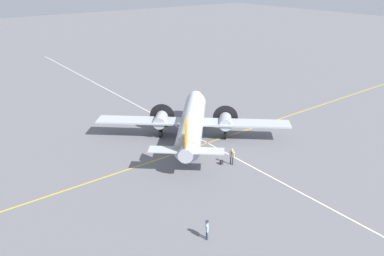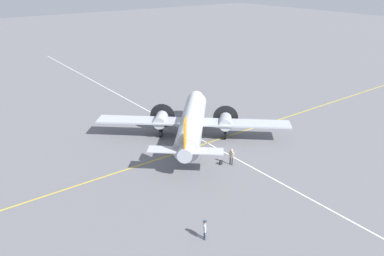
% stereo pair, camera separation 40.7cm
% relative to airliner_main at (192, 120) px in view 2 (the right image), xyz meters
% --- Properties ---
extents(ground_plane, '(300.00, 300.00, 0.00)m').
position_rel_airliner_main_xyz_m(ground_plane, '(0.30, 0.34, -2.60)').
color(ground_plane, slate).
extents(apron_line_eastwest, '(120.00, 0.16, 0.01)m').
position_rel_airliner_main_xyz_m(apron_line_eastwest, '(0.30, 1.81, -2.60)').
color(apron_line_eastwest, gold).
rests_on(apron_line_eastwest, ground_plane).
extents(apron_line_northsouth, '(0.16, 120.00, 0.01)m').
position_rel_airliner_main_xyz_m(apron_line_northsouth, '(-0.91, 0.34, -2.60)').
color(apron_line_northsouth, silver).
rests_on(apron_line_northsouth, ground_plane).
extents(airliner_main, '(19.14, 18.44, 6.03)m').
position_rel_airliner_main_xyz_m(airliner_main, '(0.00, 0.00, 0.00)').
color(airliner_main, '#ADB2BC').
rests_on(airliner_main, ground_plane).
extents(crew_foreground, '(0.38, 0.49, 1.65)m').
position_rel_airliner_main_xyz_m(crew_foreground, '(10.14, 15.17, -1.56)').
color(crew_foreground, navy).
rests_on(crew_foreground, ground_plane).
extents(passenger_boarding, '(0.31, 0.61, 1.85)m').
position_rel_airliner_main_xyz_m(passenger_boarding, '(0.47, 7.51, -1.47)').
color(passenger_boarding, '#2D2D33').
rests_on(passenger_boarding, ground_plane).
extents(suitcase_near_door, '(0.34, 0.18, 0.52)m').
position_rel_airliner_main_xyz_m(suitcase_near_door, '(1.32, 6.84, -2.36)').
color(suitcase_near_door, '#232328').
rests_on(suitcase_near_door, ground_plane).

